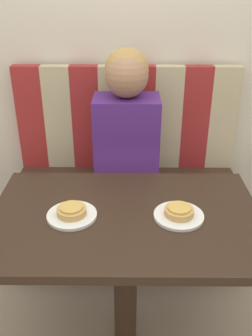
{
  "coord_description": "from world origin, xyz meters",
  "views": [
    {
      "loc": [
        0.01,
        -1.19,
        1.54
      ],
      "look_at": [
        0.0,
        0.33,
        0.75
      ],
      "focal_mm": 40.0,
      "sensor_mm": 36.0,
      "label": 1
    }
  ],
  "objects_px": {
    "plate_left": "(72,215)",
    "pizza_right": "(179,211)",
    "person": "(127,120)",
    "pizza_left": "(72,210)",
    "plate_right": "(179,216)"
  },
  "relations": [
    {
      "from": "pizza_left",
      "to": "pizza_right",
      "type": "xyz_separation_m",
      "value": [
        0.41,
        0.0,
        0.0
      ]
    },
    {
      "from": "plate_left",
      "to": "pizza_left",
      "type": "distance_m",
      "value": 0.02
    },
    {
      "from": "person",
      "to": "pizza_right",
      "type": "bearing_deg",
      "value": -73.45
    },
    {
      "from": "plate_left",
      "to": "pizza_right",
      "type": "distance_m",
      "value": 0.41
    },
    {
      "from": "plate_right",
      "to": "pizza_left",
      "type": "distance_m",
      "value": 0.41
    },
    {
      "from": "pizza_right",
      "to": "pizza_left",
      "type": "bearing_deg",
      "value": 180.0
    },
    {
      "from": "pizza_left",
      "to": "pizza_right",
      "type": "distance_m",
      "value": 0.41
    },
    {
      "from": "person",
      "to": "pizza_right",
      "type": "relative_size",
      "value": 6.72
    },
    {
      "from": "plate_left",
      "to": "person",
      "type": "bearing_deg",
      "value": 73.45
    },
    {
      "from": "plate_left",
      "to": "pizza_right",
      "type": "relative_size",
      "value": 1.7
    },
    {
      "from": "person",
      "to": "pizza_left",
      "type": "height_order",
      "value": "person"
    },
    {
      "from": "plate_left",
      "to": "plate_right",
      "type": "distance_m",
      "value": 0.41
    },
    {
      "from": "plate_left",
      "to": "plate_right",
      "type": "relative_size",
      "value": 1.0
    },
    {
      "from": "pizza_left",
      "to": "pizza_right",
      "type": "height_order",
      "value": "same"
    },
    {
      "from": "plate_right",
      "to": "pizza_left",
      "type": "relative_size",
      "value": 1.7
    }
  ]
}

